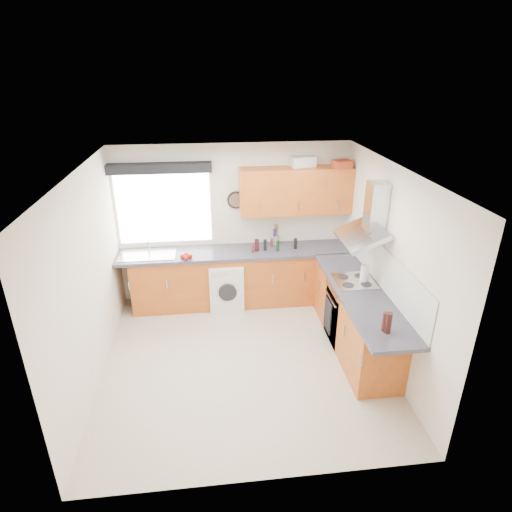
{
  "coord_description": "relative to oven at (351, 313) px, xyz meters",
  "views": [
    {
      "loc": [
        -0.38,
        -4.55,
        3.55
      ],
      "look_at": [
        0.25,
        0.85,
        1.1
      ],
      "focal_mm": 30.0,
      "sensor_mm": 36.0,
      "label": 1
    }
  ],
  "objects": [
    {
      "name": "jar_1",
      "position": [
        -1.17,
        1.16,
        0.58
      ],
      "size": [
        0.07,
        0.07,
        0.19
      ],
      "primitive_type": "cylinder",
      "color": "#361319",
      "rests_on": "worktop_back"
    },
    {
      "name": "tomato_cluster",
      "position": [
        -2.24,
        1.0,
        0.52
      ],
      "size": [
        0.18,
        0.18,
        0.07
      ],
      "primitive_type": null,
      "rotation": [
        0.0,
        0.0,
        -0.11
      ],
      "color": "#B61807",
      "rests_on": "worktop_back"
    },
    {
      "name": "worktop_back",
      "position": [
        -1.5,
        1.2,
        0.46
      ],
      "size": [
        3.6,
        0.62,
        0.05
      ],
      "primitive_type": "cube",
      "color": "#35323C",
      "rests_on": "base_cab_back"
    },
    {
      "name": "upper_cabinets",
      "position": [
        -0.55,
        1.32,
        1.38
      ],
      "size": [
        1.7,
        0.35,
        0.7
      ],
      "primitive_type": "cube",
      "color": "#A24B18",
      "rests_on": "wall_back"
    },
    {
      "name": "jar_0",
      "position": [
        -1.23,
        1.11,
        0.57
      ],
      "size": [
        0.04,
        0.04,
        0.16
      ],
      "primitive_type": "cylinder",
      "color": "#581F28",
      "rests_on": "worktop_back"
    },
    {
      "name": "base_cab_back",
      "position": [
        -1.6,
        1.21,
        0.01
      ],
      "size": [
        3.0,
        0.58,
        0.86
      ],
      "primitive_type": "cube",
      "color": "#A24B18",
      "rests_on": "ground_plane"
    },
    {
      "name": "wall_clock",
      "position": [
        -1.45,
        1.46,
        1.21
      ],
      "size": [
        0.27,
        0.04,
        0.27
      ],
      "primitive_type": "cylinder",
      "rotation": [
        1.57,
        0.0,
        0.0
      ],
      "color": "black",
      "rests_on": "wall_back"
    },
    {
      "name": "jar_3",
      "position": [
        -0.85,
        1.12,
        0.57
      ],
      "size": [
        0.05,
        0.05,
        0.17
      ],
      "primitive_type": "cylinder",
      "color": "#123318",
      "rests_on": "worktop_back"
    },
    {
      "name": "window_blind",
      "position": [
        -2.55,
        1.4,
        1.76
      ],
      "size": [
        1.5,
        0.18,
        0.14
      ],
      "primitive_type": "cube",
      "color": "black",
      "rests_on": "wall_back"
    },
    {
      "name": "utensil_pot",
      "position": [
        -0.83,
        1.4,
        0.55
      ],
      "size": [
        0.1,
        0.1,
        0.14
      ],
      "primitive_type": "cylinder",
      "rotation": [
        0.0,
        0.0,
        -0.04
      ],
      "color": "gray",
      "rests_on": "worktop_back"
    },
    {
      "name": "washing_machine",
      "position": [
        -1.65,
        1.1,
        -0.04
      ],
      "size": [
        0.54,
        0.53,
        0.77
      ],
      "primitive_type": "cube",
      "rotation": [
        0.0,
        0.0,
        -0.04
      ],
      "color": "white",
      "rests_on": "ground_plane"
    },
    {
      "name": "jar_5",
      "position": [
        -0.86,
        1.39,
        0.61
      ],
      "size": [
        0.04,
        0.04,
        0.25
      ],
      "primitive_type": "cylinder",
      "color": "navy",
      "rests_on": "worktop_back"
    },
    {
      "name": "jar_4",
      "position": [
        -0.56,
        1.18,
        0.57
      ],
      "size": [
        0.06,
        0.06,
        0.17
      ],
      "primitive_type": "cylinder",
      "color": "black",
      "rests_on": "worktop_back"
    },
    {
      "name": "base_cab_corner",
      "position": [
        0.0,
        1.2,
        0.01
      ],
      "size": [
        0.6,
        0.6,
        0.86
      ],
      "primitive_type": "cube",
      "color": "#A24B18",
      "rests_on": "ground_plane"
    },
    {
      "name": "window",
      "position": [
        -2.55,
        1.49,
        1.12
      ],
      "size": [
        1.4,
        0.02,
        1.1
      ],
      "primitive_type": "cube",
      "color": "white",
      "rests_on": "wall_back"
    },
    {
      "name": "kitchen_roll",
      "position": [
        0.12,
        -0.03,
        0.6
      ],
      "size": [
        0.13,
        0.13,
        0.24
      ],
      "primitive_type": "cylinder",
      "rotation": [
        0.0,
        0.0,
        -0.16
      ],
      "color": "white",
      "rests_on": "worktop_right"
    },
    {
      "name": "oven",
      "position": [
        0.0,
        0.0,
        0.0
      ],
      "size": [
        0.56,
        0.58,
        0.85
      ],
      "primitive_type": "cube",
      "color": "black",
      "rests_on": "ground_plane"
    },
    {
      "name": "wall_right",
      "position": [
        0.3,
        -0.3,
        0.82
      ],
      "size": [
        0.02,
        3.6,
        2.5
      ],
      "primitive_type": "cube",
      "color": "silver",
      "rests_on": "ground_plane"
    },
    {
      "name": "ceiling",
      "position": [
        -1.5,
        -0.3,
        2.08
      ],
      "size": [
        3.6,
        3.6,
        0.02
      ],
      "primitive_type": "cube",
      "color": "white",
      "rests_on": "wall_back"
    },
    {
      "name": "casserole",
      "position": [
        -0.46,
        1.42,
        1.8
      ],
      "size": [
        0.41,
        0.32,
        0.15
      ],
      "primitive_type": "cube",
      "rotation": [
        0.0,
        0.0,
        0.19
      ],
      "color": "white",
      "rests_on": "upper_cabinets"
    },
    {
      "name": "bottle_0",
      "position": [
        -0.03,
        -1.19,
        0.61
      ],
      "size": [
        0.07,
        0.07,
        0.24
      ],
      "primitive_type": "cylinder",
      "color": "#331412",
      "rests_on": "worktop_right"
    },
    {
      "name": "extractor_hood",
      "position": [
        0.1,
        -0.0,
        1.34
      ],
      "size": [
        0.52,
        0.78,
        0.66
      ],
      "primitive_type": null,
      "color": "silver",
      "rests_on": "wall_right"
    },
    {
      "name": "hob_plate",
      "position": [
        0.0,
        0.0,
        0.49
      ],
      "size": [
        0.52,
        0.52,
        0.01
      ],
      "primitive_type": "cube",
      "color": "silver",
      "rests_on": "worktop_right"
    },
    {
      "name": "jar_6",
      "position": [
        -0.91,
        1.3,
        0.55
      ],
      "size": [
        0.04,
        0.04,
        0.13
      ],
      "primitive_type": "cylinder",
      "color": "#5A2028",
      "rests_on": "worktop_back"
    },
    {
      "name": "ground_plane",
      "position": [
        -1.5,
        -0.3,
        -0.42
      ],
      "size": [
        3.6,
        3.6,
        0.0
      ],
      "primitive_type": "plane",
      "color": "beige"
    },
    {
      "name": "wall_front",
      "position": [
        -1.5,
        -2.1,
        0.82
      ],
      "size": [
        3.6,
        0.02,
        2.5
      ],
      "primitive_type": "cube",
      "color": "silver",
      "rests_on": "ground_plane"
    },
    {
      "name": "sink",
      "position": [
        -2.83,
        1.2,
        0.52
      ],
      "size": [
        0.84,
        0.46,
        0.1
      ],
      "primitive_type": null,
      "color": "silver",
      "rests_on": "worktop_back"
    },
    {
      "name": "storage_box",
      "position": [
        0.1,
        1.22,
        1.78
      ],
      "size": [
        0.29,
        0.26,
        0.11
      ],
      "primitive_type": "cube",
      "rotation": [
        0.0,
        0.0,
        0.25
      ],
      "color": "#AA381A",
      "rests_on": "upper_cabinets"
    },
    {
      "name": "worktop_right",
      "position": [
        0.0,
        -0.3,
        0.46
      ],
      "size": [
        0.62,
        2.42,
        0.05
      ],
      "primitive_type": "cube",
      "color": "#35323C",
      "rests_on": "base_cab_right"
    },
    {
      "name": "jar_2",
      "position": [
        -1.03,
        1.18,
        0.57
      ],
      "size": [
        0.05,
        0.05,
        0.17
      ],
      "primitive_type": "cylinder",
      "color": "black",
      "rests_on": "worktop_back"
    },
    {
      "name": "base_cab_right",
      "position": [
        0.01,
        -0.15,
        0.01
      ],
      "size": [
        0.58,
        2.1,
        0.86
      ],
      "primitive_type": "cube",
      "color": "#A24B18",
      "rests_on": "ground_plane"
    },
    {
      "name": "bottle_1",
      "position": [
        -0.05,
        -1.15,
        0.6
      ],
      "size": [
        0.06,
        0.06,
        0.22
      ],
      "primitive_type": "cylinder",
      "color": "#361913",
      "rests_on": "worktop_right"
    },
    {
      "name": "wall_left",
      "position": [
        -3.3,
        -0.3,
        0.82
      ],
      "size": [
        0.02,
        3.6,
        2.5
      ],
      "primitive_type": "cube",
      "color": "silver",
      "rests_on": "ground_plane"
    },
    {
      "name": "wall_back",
      "position": [
        -1.5,
        1.5,
        0.82
      ],
      "size": [
        3.6,
        0.02,
        2.5
      ],
      "primitive_type": "cube",
      "color": "silver",
      "rests_on": "ground_plane"
    },
    {
      "name": "splashback",
      "position": [
        0.29,
        0.0,
        0.75
      ],
      "size": [
        0.01,
        3.0,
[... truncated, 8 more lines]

